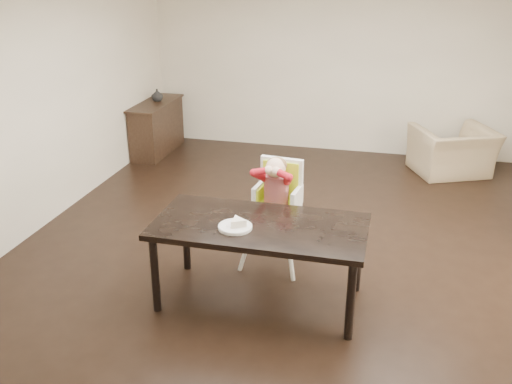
% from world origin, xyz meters
% --- Properties ---
extents(ground, '(7.00, 7.00, 0.00)m').
position_xyz_m(ground, '(0.00, 0.00, 0.00)').
color(ground, black).
rests_on(ground, ground).
extents(room_walls, '(6.02, 7.02, 2.71)m').
position_xyz_m(room_walls, '(0.00, 0.00, 1.86)').
color(room_walls, beige).
rests_on(room_walls, ground).
extents(dining_table, '(1.80, 0.90, 0.75)m').
position_xyz_m(dining_table, '(-0.26, -0.95, 0.67)').
color(dining_table, black).
rests_on(dining_table, ground).
extents(high_chair, '(0.51, 0.51, 1.11)m').
position_xyz_m(high_chair, '(-0.27, -0.24, 0.78)').
color(high_chair, white).
rests_on(high_chair, ground).
extents(plate, '(0.31, 0.31, 0.08)m').
position_xyz_m(plate, '(-0.43, -1.09, 0.78)').
color(plate, white).
rests_on(plate, dining_table).
extents(armchair, '(1.19, 1.01, 0.88)m').
position_xyz_m(armchair, '(1.59, 2.80, 0.44)').
color(armchair, tan).
rests_on(armchair, ground).
extents(sideboard, '(0.44, 1.26, 0.79)m').
position_xyz_m(sideboard, '(-2.78, 2.70, 0.40)').
color(sideboard, black).
rests_on(sideboard, ground).
extents(vase, '(0.19, 0.20, 0.18)m').
position_xyz_m(vase, '(-2.78, 2.79, 0.88)').
color(vase, '#99999E').
rests_on(vase, sideboard).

